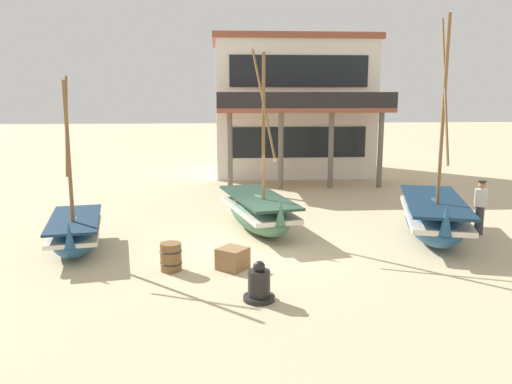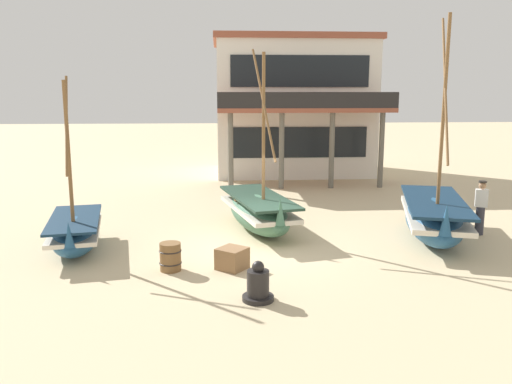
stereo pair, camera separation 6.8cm
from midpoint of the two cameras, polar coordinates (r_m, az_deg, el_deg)
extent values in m
plane|color=#CCB78E|center=(14.98, 0.16, -5.99)|extent=(120.00, 120.00, 0.00)
ellipsoid|color=#427056|center=(16.63, 0.10, -2.30)|extent=(2.37, 4.53, 1.12)
cube|color=silver|center=(16.60, 0.10, -1.83)|extent=(2.35, 4.37, 0.13)
cube|color=#243D2F|center=(16.52, 0.10, -0.56)|extent=(2.39, 4.46, 0.08)
cone|color=#427056|center=(14.60, 2.55, -2.14)|extent=(0.34, 0.34, 0.78)
cylinder|color=brown|center=(15.73, 0.70, 6.44)|extent=(0.10, 0.10, 4.70)
cylinder|color=brown|center=(15.68, 0.71, 9.63)|extent=(0.58, 2.20, 3.27)
cube|color=brown|center=(16.85, -0.23, -0.76)|extent=(1.36, 0.46, 0.06)
ellipsoid|color=#23517A|center=(16.63, 18.62, -2.75)|extent=(2.89, 5.16, 1.19)
cube|color=silver|center=(16.60, 18.66, -2.25)|extent=(2.85, 4.97, 0.14)
cube|color=#132C43|center=(16.51, 18.74, -0.91)|extent=(2.91, 5.08, 0.08)
cone|color=#23517A|center=(14.24, 19.86, -2.85)|extent=(0.40, 0.40, 0.83)
cylinder|color=brown|center=(15.61, 19.57, 7.63)|extent=(0.10, 0.10, 5.60)
cylinder|color=brown|center=(15.60, 19.76, 10.71)|extent=(0.86, 2.80, 4.01)
cube|color=brown|center=(16.90, 18.56, -1.09)|extent=(1.51, 0.57, 0.06)
ellipsoid|color=#23517A|center=(15.41, -19.17, -4.34)|extent=(1.87, 3.62, 0.93)
cube|color=silver|center=(15.38, -19.20, -3.92)|extent=(1.85, 3.49, 0.11)
cube|color=#132C43|center=(15.30, -19.27, -2.80)|extent=(1.89, 3.56, 0.06)
cone|color=#23517A|center=(13.71, -19.80, -4.42)|extent=(0.30, 0.30, 0.65)
cylinder|color=brown|center=(14.58, -19.83, 3.53)|extent=(0.10, 0.10, 3.99)
cylinder|color=brown|center=(14.51, -20.05, 6.91)|extent=(0.34, 1.54, 2.52)
cube|color=brown|center=(15.58, -19.17, -2.94)|extent=(1.22, 0.37, 0.06)
cylinder|color=#33333D|center=(17.57, 23.02, -2.86)|extent=(0.26, 0.26, 0.88)
cube|color=silver|center=(17.42, 23.19, -0.59)|extent=(0.42, 0.34, 0.54)
sphere|color=#A87A56|center=(17.35, 23.28, 0.67)|extent=(0.22, 0.22, 0.22)
cylinder|color=#2D2823|center=(17.34, 23.31, 1.06)|extent=(0.24, 0.24, 0.05)
cylinder|color=black|center=(11.30, 0.16, -11.45)|extent=(0.68, 0.68, 0.10)
cylinder|color=black|center=(11.18, 0.16, -9.90)|extent=(0.47, 0.47, 0.55)
sphere|color=black|center=(11.06, 0.16, -8.16)|extent=(0.26, 0.26, 0.26)
cylinder|color=brown|center=(13.14, -9.39, -6.98)|extent=(0.52, 0.52, 0.70)
torus|color=black|center=(13.09, -9.41, -6.34)|extent=(0.56, 0.56, 0.03)
torus|color=black|center=(13.18, -9.37, -7.62)|extent=(0.56, 0.56, 0.03)
cube|color=olive|center=(13.12, -2.71, -7.24)|extent=(0.90, 0.90, 0.54)
cube|color=white|center=(28.83, 3.69, 9.02)|extent=(8.02, 5.77, 6.86)
cube|color=brown|center=(28.94, 3.78, 16.13)|extent=(8.34, 6.00, 0.30)
cube|color=black|center=(26.05, 4.54, 5.41)|extent=(6.74, 0.06, 1.51)
cube|color=black|center=(25.95, 4.66, 12.98)|extent=(6.74, 0.06, 1.51)
cube|color=brown|center=(24.64, 5.07, 8.93)|extent=(8.02, 2.70, 0.20)
cylinder|color=#666056|center=(23.51, -2.94, 4.43)|extent=(0.24, 0.24, 3.43)
cylinder|color=#666056|center=(23.68, 2.63, 4.47)|extent=(0.24, 0.24, 3.43)
cylinder|color=#666056|center=(24.06, 8.07, 4.48)|extent=(0.24, 0.24, 3.43)
cylinder|color=#666056|center=(24.65, 13.30, 4.45)|extent=(0.24, 0.24, 3.43)
cube|color=black|center=(23.35, 5.61, 9.92)|extent=(8.02, 0.08, 0.70)
camera|label=1|loc=(0.03, -90.12, -0.02)|focal=36.76mm
camera|label=2|loc=(0.03, 89.88, 0.02)|focal=36.76mm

